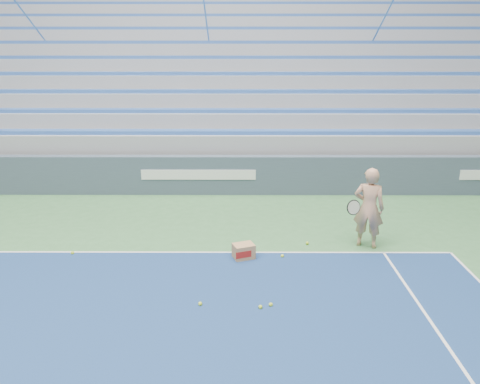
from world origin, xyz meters
name	(u,v)px	position (x,y,z in m)	size (l,w,h in m)	color
sponsor_barrier	(199,175)	(0.00, 15.88, 0.55)	(30.00, 0.32, 1.10)	#3C4A5B
bleachers	(211,91)	(0.00, 21.60, 2.36)	(31.00, 9.15, 7.30)	#93959B
tennis_player	(369,208)	(3.83, 12.24, 0.86)	(0.97, 0.92, 1.71)	tan
ball_box	(244,251)	(1.25, 11.63, 0.15)	(0.48, 0.43, 0.30)	#AB7D52
tennis_ball_0	(271,305)	(1.69, 9.83, 0.03)	(0.07, 0.07, 0.07)	#C6DE2D
tennis_ball_1	(260,307)	(1.52, 9.76, 0.03)	(0.07, 0.07, 0.07)	#C6DE2D
tennis_ball_2	(282,256)	(2.03, 11.67, 0.03)	(0.07, 0.07, 0.07)	#C6DE2D
tennis_ball_3	(307,243)	(2.61, 12.31, 0.03)	(0.07, 0.07, 0.07)	#C6DE2D
tennis_ball_4	(73,253)	(-2.23, 11.80, 0.03)	(0.07, 0.07, 0.07)	#C6DE2D
tennis_ball_5	(200,304)	(0.54, 9.85, 0.03)	(0.07, 0.07, 0.07)	#C6DE2D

